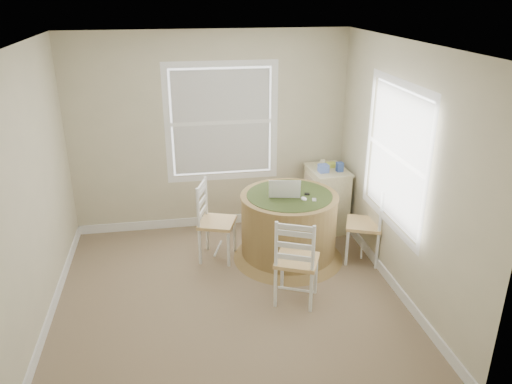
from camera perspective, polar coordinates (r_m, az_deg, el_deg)
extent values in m
cube|color=#856E54|center=(5.45, -3.08, -11.97)|extent=(3.60, 3.60, 0.02)
cube|color=white|center=(4.52, -3.79, 16.63)|extent=(3.60, 3.60, 0.02)
cube|color=beige|center=(6.54, -5.26, 6.67)|extent=(3.60, 0.02, 2.60)
cube|color=beige|center=(3.23, 0.40, -10.64)|extent=(3.60, 0.02, 2.60)
cube|color=beige|center=(4.99, -24.53, -0.40)|extent=(0.02, 3.60, 2.60)
cube|color=beige|center=(5.33, 16.33, 2.15)|extent=(0.02, 3.60, 2.60)
cube|color=white|center=(6.96, -4.89, -3.24)|extent=(3.60, 0.02, 0.12)
cube|color=white|center=(5.54, -22.25, -12.30)|extent=(0.02, 3.60, 0.12)
cube|color=white|center=(5.85, 14.84, -9.34)|extent=(0.02, 3.60, 0.12)
cylinder|color=olive|center=(5.96, 3.76, -3.67)|extent=(1.13, 1.13, 0.73)
cone|color=olive|center=(6.15, 3.66, -7.08)|extent=(1.33, 1.33, 0.08)
cylinder|color=olive|center=(5.81, 3.84, -0.51)|extent=(1.15, 1.15, 0.03)
cylinder|color=#35431D|center=(5.81, 3.85, -0.36)|extent=(1.00, 1.00, 0.01)
cone|color=#35431D|center=(5.83, 3.83, -0.87)|extent=(1.11, 1.11, 0.10)
cube|color=white|center=(5.83, 3.23, -0.23)|extent=(0.40, 0.32, 0.02)
cube|color=silver|center=(5.82, 3.24, -0.14)|extent=(0.32, 0.19, 0.00)
cube|color=black|center=(5.64, 3.30, 0.33)|extent=(0.36, 0.14, 0.23)
ellipsoid|color=white|center=(5.69, 5.49, -0.78)|extent=(0.09, 0.12, 0.04)
cube|color=#B7BABF|center=(5.69, 6.67, -0.93)|extent=(0.07, 0.10, 0.02)
cube|color=black|center=(5.83, 5.85, -0.28)|extent=(0.07, 0.06, 0.02)
cube|color=beige|center=(6.77, 8.03, -0.85)|extent=(0.48, 0.64, 0.83)
cube|color=beige|center=(6.62, 8.22, 2.54)|extent=(0.52, 0.67, 0.02)
cube|color=beige|center=(6.79, 5.95, -2.98)|extent=(0.05, 0.52, 0.18)
cube|color=beige|center=(6.69, 6.03, -1.01)|extent=(0.05, 0.52, 0.18)
cube|color=beige|center=(6.60, 6.12, 0.93)|extent=(0.05, 0.52, 0.18)
cube|color=#5E7BD8|center=(6.47, 7.65, 2.67)|extent=(0.13, 0.13, 0.10)
cube|color=#C8D54B|center=(6.68, 8.46, 3.09)|extent=(0.16, 0.11, 0.06)
cube|color=#324D97|center=(6.52, 9.68, 2.81)|extent=(0.09, 0.09, 0.12)
cylinder|color=beige|center=(6.70, 7.59, 3.32)|extent=(0.07, 0.07, 0.09)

